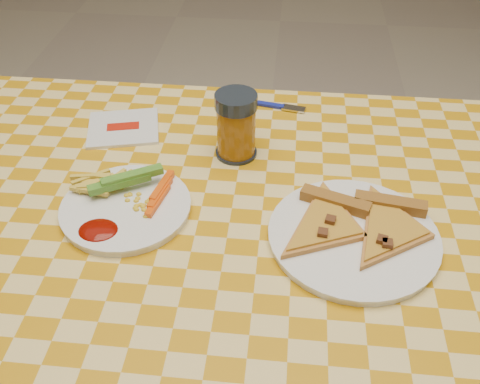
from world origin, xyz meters
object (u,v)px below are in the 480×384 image
at_px(plate_left, 126,209).
at_px(drink_glass, 236,126).
at_px(plate_right, 353,237).
at_px(table, 230,254).

relative_size(plate_left, drink_glass, 1.67).
height_order(plate_left, drink_glass, drink_glass).
height_order(plate_left, plate_right, same).
bearing_deg(drink_glass, plate_right, -45.55).
bearing_deg(plate_left, plate_right, -4.59).
bearing_deg(table, drink_glass, 92.80).
bearing_deg(table, plate_left, 176.77).
bearing_deg(plate_left, table, -3.23).
relative_size(table, plate_right, 4.90).
height_order(table, plate_right, plate_right).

